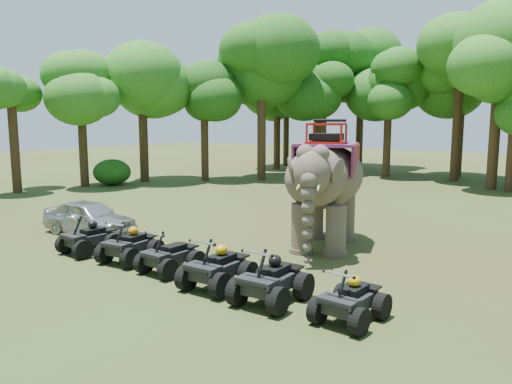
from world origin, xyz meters
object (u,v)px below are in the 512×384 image
atv_1 (130,241)px  atv_3 (218,262)px  atv_0 (89,233)px  elephant (325,184)px  atv_4 (271,274)px  parked_car (89,217)px  atv_2 (170,251)px  atv_5 (351,294)px

atv_1 → atv_3: atv_3 is taller
atv_0 → atv_1: (1.82, 0.16, 0.01)m
atv_0 → atv_1: atv_1 is taller
atv_1 → atv_3: bearing=-10.0°
elephant → atv_3: (-0.12, -5.27, -1.44)m
atv_3 → atv_1: bearing=174.2°
atv_3 → atv_4: size_ratio=0.98×
parked_car → atv_1: bearing=-115.9°
atv_1 → atv_3: 3.66m
elephant → atv_2: elephant is taller
atv_5 → atv_3: bearing=-176.5°
parked_car → atv_3: (7.67, -1.57, 0.03)m
elephant → atv_0: bearing=-155.8°
elephant → atv_5: bearing=-74.6°
elephant → atv_4: bearing=-92.4°
atv_2 → atv_0: bearing=-176.6°
atv_2 → atv_4: 3.61m
atv_1 → atv_5: bearing=-7.8°
atv_0 → atv_5: (9.12, 0.05, -0.03)m
parked_car → atv_5: bearing=-104.5°
elephant → atv_1: size_ratio=2.91×
atv_2 → atv_4: bearing=-2.3°
atv_0 → atv_4: size_ratio=0.92×
atv_2 → atv_5: bearing=-0.0°
elephant → atv_0: 7.80m
atv_1 → atv_3: (3.65, -0.20, 0.03)m
atv_0 → atv_4: 7.15m
parked_car → atv_1: size_ratio=2.19×
parked_car → atv_1: 4.25m
atv_2 → atv_4: (3.60, -0.21, 0.07)m
parked_car → atv_4: atv_4 is taller
elephant → atv_3: size_ratio=2.78×
atv_0 → elephant: bearing=46.0°
atv_0 → atv_3: size_ratio=0.94×
elephant → atv_0: size_ratio=2.96×
elephant → atv_3: 5.46m
parked_car → atv_4: 9.49m
elephant → atv_4: elephant is taller
atv_2 → atv_3: bearing=-4.5°
atv_0 → atv_3: (5.47, -0.04, 0.04)m
elephant → parked_car: 8.75m
parked_car → atv_2: parked_car is taller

